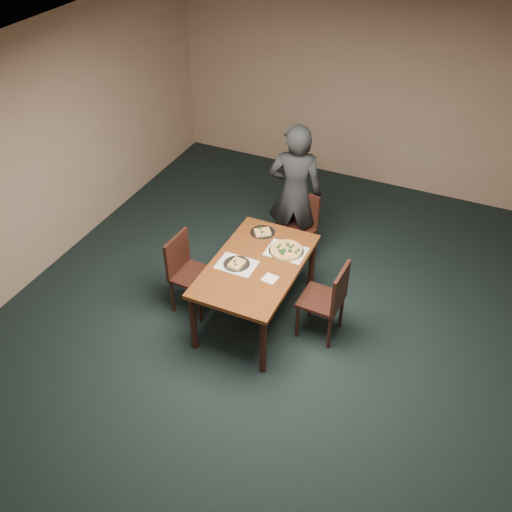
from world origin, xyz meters
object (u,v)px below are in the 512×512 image
at_px(chair_far, 298,224).
at_px(slice_plate_near, 237,264).
at_px(dining_table, 256,270).
at_px(chair_left, 187,269).
at_px(chair_right, 329,298).
at_px(diner, 295,194).
at_px(slice_plate_far, 262,232).
at_px(pizza_pan, 286,250).

bearing_deg(chair_far, slice_plate_near, -85.21).
distance_m(dining_table, slice_plate_near, 0.23).
bearing_deg(chair_left, chair_right, -79.67).
relative_size(chair_right, slice_plate_near, 3.25).
height_order(diner, slice_plate_near, diner).
bearing_deg(slice_plate_near, slice_plate_far, 88.66).
relative_size(dining_table, pizza_pan, 3.97).
height_order(chair_right, slice_plate_near, chair_right).
height_order(chair_right, slice_plate_far, chair_right).
relative_size(chair_left, pizza_pan, 2.41).
bearing_deg(dining_table, diner, 92.57).
bearing_deg(diner, chair_left, 48.27).
distance_m(pizza_pan, slice_plate_far, 0.43).
bearing_deg(slice_plate_near, dining_table, 29.51).
distance_m(chair_left, diner, 1.59).
height_order(dining_table, pizza_pan, pizza_pan).
relative_size(diner, slice_plate_near, 6.33).
xyz_separation_m(chair_left, slice_plate_near, (0.59, 0.03, 0.25)).
bearing_deg(dining_table, pizza_pan, 56.70).
bearing_deg(chair_right, chair_far, -143.10).
bearing_deg(chair_left, diner, -24.31).
bearing_deg(chair_right, slice_plate_near, -77.78).
height_order(dining_table, chair_right, chair_right).
xyz_separation_m(diner, slice_plate_far, (-0.11, -0.71, -0.12)).
bearing_deg(slice_plate_far, chair_left, -132.69).
bearing_deg(slice_plate_near, diner, 84.90).
distance_m(dining_table, chair_left, 0.79).
distance_m(chair_right, pizza_pan, 0.68).
relative_size(chair_left, slice_plate_near, 3.25).
height_order(chair_far, chair_right, same).
height_order(diner, slice_plate_far, diner).
xyz_separation_m(pizza_pan, slice_plate_near, (-0.39, -0.42, -0.01)).
bearing_deg(slice_plate_near, chair_right, 9.73).
bearing_deg(slice_plate_far, pizza_pan, -29.46).
xyz_separation_m(chair_right, diner, (-0.85, 1.18, 0.37)).
distance_m(chair_right, slice_plate_near, 1.01).
bearing_deg(chair_left, dining_table, -77.22).
xyz_separation_m(diner, slice_plate_near, (-0.12, -1.34, -0.12)).
distance_m(chair_far, diner, 0.39).
distance_m(chair_left, slice_plate_near, 0.64).
distance_m(slice_plate_near, slice_plate_far, 0.63).
distance_m(chair_left, slice_plate_far, 0.93).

